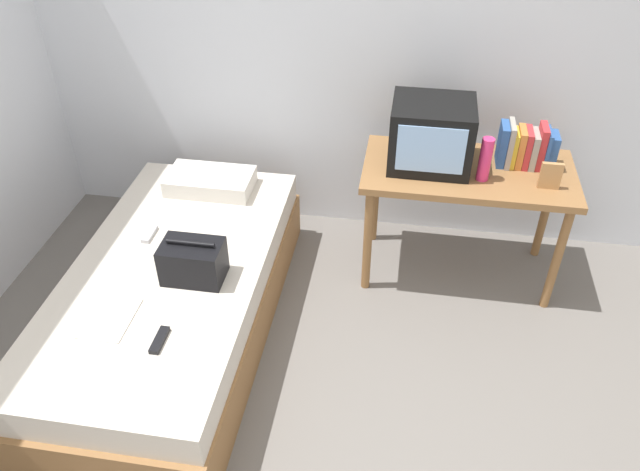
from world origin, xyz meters
name	(u,v)px	position (x,y,z in m)	size (l,w,h in m)	color
wall_back	(360,29)	(0.00, 2.00, 1.30)	(5.20, 0.10, 2.60)	silver
bed	(173,300)	(-0.82, 0.76, 0.23)	(1.00, 2.00, 0.46)	olive
desk	(467,183)	(0.68, 1.52, 0.64)	(1.16, 0.60, 0.73)	olive
tv	(431,134)	(0.45, 1.54, 0.91)	(0.44, 0.39, 0.36)	black
water_bottle	(485,159)	(0.74, 1.42, 0.85)	(0.07, 0.07, 0.24)	#E53372
book_row	(526,147)	(0.97, 1.61, 0.84)	(0.31, 0.17, 0.24)	#2D5699
picture_frame	(550,176)	(1.08, 1.39, 0.80)	(0.11, 0.02, 0.15)	#B27F4C
pillow	(210,182)	(-0.81, 1.50, 0.51)	(0.50, 0.29, 0.10)	silver
handbag	(193,261)	(-0.65, 0.70, 0.56)	(0.30, 0.20, 0.23)	black
magazine	(110,318)	(-0.95, 0.36, 0.46)	(0.21, 0.29, 0.01)	white
remote_dark	(160,340)	(-0.67, 0.26, 0.47)	(0.04, 0.16, 0.02)	black
remote_silver	(150,234)	(-1.01, 0.99, 0.47)	(0.04, 0.14, 0.02)	#B7B7BC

